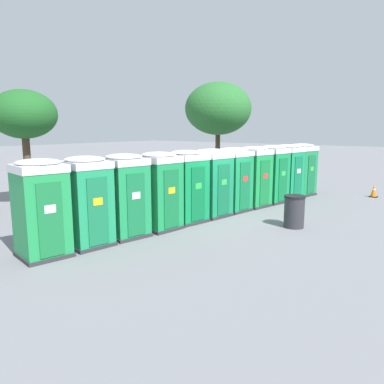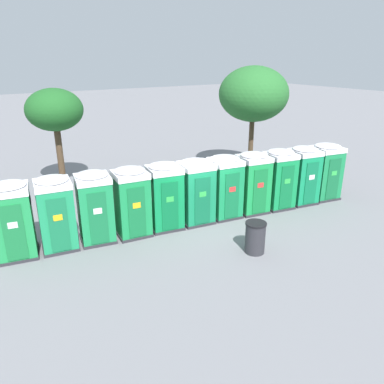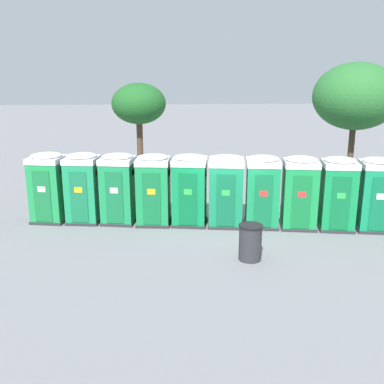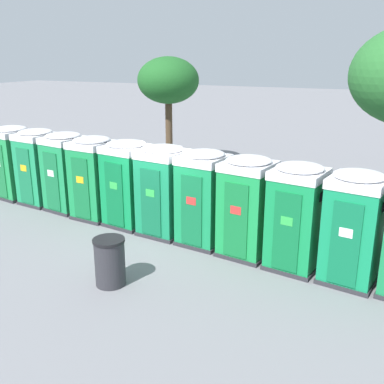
% 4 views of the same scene
% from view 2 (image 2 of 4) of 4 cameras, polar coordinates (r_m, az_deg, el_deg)
% --- Properties ---
extents(ground_plane, '(120.00, 120.00, 0.00)m').
position_cam_2_polar(ground_plane, '(14.98, 0.53, -4.42)').
color(ground_plane, slate).
extents(portapotty_0, '(1.38, 1.39, 2.54)m').
position_cam_2_polar(portapotty_0, '(13.25, -25.53, -3.85)').
color(portapotty_0, '#2D2D33').
rests_on(portapotty_0, ground).
extents(portapotty_1, '(1.31, 1.34, 2.54)m').
position_cam_2_polar(portapotty_1, '(13.27, -20.01, -3.02)').
color(portapotty_1, '#2D2D33').
rests_on(portapotty_1, ground).
extents(portapotty_2, '(1.35, 1.37, 2.54)m').
position_cam_2_polar(portapotty_2, '(13.41, -14.57, -2.18)').
color(portapotty_2, '#2D2D33').
rests_on(portapotty_2, ground).
extents(portapotty_3, '(1.30, 1.31, 2.54)m').
position_cam_2_polar(portapotty_3, '(13.60, -9.20, -1.45)').
color(portapotty_3, '#2D2D33').
rests_on(portapotty_3, ground).
extents(portapotty_4, '(1.38, 1.37, 2.54)m').
position_cam_2_polar(portapotty_4, '(14.01, -4.20, -0.58)').
color(portapotty_4, '#2D2D33').
rests_on(portapotty_4, ground).
extents(portapotty_5, '(1.36, 1.34, 2.54)m').
position_cam_2_polar(portapotty_5, '(14.46, 0.61, 0.15)').
color(portapotty_5, '#2D2D33').
rests_on(portapotty_5, ground).
extents(portapotty_6, '(1.31, 1.34, 2.54)m').
position_cam_2_polar(portapotty_6, '(15.03, 5.03, 0.86)').
color(portapotty_6, '#2D2D33').
rests_on(portapotty_6, ground).
extents(portapotty_7, '(1.37, 1.37, 2.54)m').
position_cam_2_polar(portapotty_7, '(15.65, 9.22, 1.46)').
color(portapotty_7, '#2D2D33').
rests_on(portapotty_7, ground).
extents(portapotty_8, '(1.35, 1.37, 2.54)m').
position_cam_2_polar(portapotty_8, '(16.34, 13.09, 1.99)').
color(portapotty_8, '#2D2D33').
rests_on(portapotty_8, ground).
extents(portapotty_9, '(1.36, 1.38, 2.54)m').
position_cam_2_polar(portapotty_9, '(17.13, 16.53, 2.52)').
color(portapotty_9, '#2D2D33').
rests_on(portapotty_9, ground).
extents(portapotty_10, '(1.41, 1.39, 2.54)m').
position_cam_2_polar(portapotty_10, '(18.01, 19.58, 3.02)').
color(portapotty_10, '#2D2D33').
rests_on(portapotty_10, ground).
extents(street_tree_0, '(3.63, 3.63, 5.75)m').
position_cam_2_polar(street_tree_0, '(20.37, 9.36, 14.48)').
color(street_tree_0, '#4C3826').
rests_on(street_tree_0, ground).
extents(street_tree_1, '(2.63, 2.63, 4.82)m').
position_cam_2_polar(street_tree_1, '(18.93, -20.21, 11.54)').
color(street_tree_1, '#4C3826').
rests_on(street_tree_1, ground).
extents(trash_can, '(0.70, 0.70, 1.08)m').
position_cam_2_polar(trash_can, '(12.66, 9.60, -6.83)').
color(trash_can, '#2D2D33').
rests_on(trash_can, ground).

